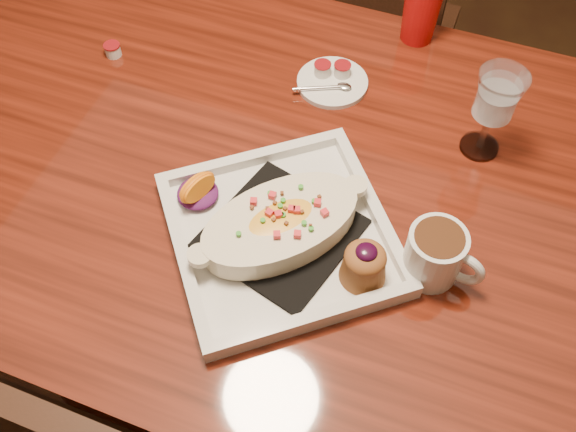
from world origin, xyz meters
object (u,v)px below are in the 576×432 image
(goblet, at_px, (496,100))
(saucer, at_px, (331,80))
(coffee_mug, at_px, (436,254))
(table, at_px, (258,198))
(chair_far, at_px, (357,42))
(plate, at_px, (285,231))
(red_tumbler, at_px, (421,11))

(goblet, xyz_separation_m, saucer, (-0.28, 0.06, -0.10))
(coffee_mug, bearing_deg, table, 173.54)
(chair_far, bearing_deg, saucer, 97.81)
(chair_far, xyz_separation_m, goblet, (0.34, -0.46, 0.35))
(table, xyz_separation_m, saucer, (0.06, 0.22, 0.11))
(plate, bearing_deg, goblet, 11.56)
(table, xyz_separation_m, coffee_mug, (0.32, -0.10, 0.14))
(chair_far, height_order, coffee_mug, chair_far)
(plate, xyz_separation_m, coffee_mug, (0.22, 0.03, 0.02))
(chair_far, relative_size, red_tumbler, 7.78)
(plate, xyz_separation_m, saucer, (-0.04, 0.35, -0.02))
(table, distance_m, plate, 0.20)
(plate, height_order, saucer, plate)
(plate, distance_m, red_tumbler, 0.53)
(table, relative_size, chair_far, 1.61)
(saucer, bearing_deg, table, -104.20)
(chair_far, distance_m, goblet, 0.67)
(plate, xyz_separation_m, goblet, (0.24, 0.29, 0.08))
(chair_far, bearing_deg, goblet, 125.88)
(chair_far, xyz_separation_m, red_tumbler, (0.17, -0.23, 0.30))
(goblet, bearing_deg, red_tumbler, 125.56)
(goblet, distance_m, red_tumbler, 0.29)
(goblet, bearing_deg, coffee_mug, -94.29)
(coffee_mug, height_order, red_tumbler, red_tumbler)
(plate, relative_size, coffee_mug, 3.77)
(coffee_mug, relative_size, goblet, 0.73)
(table, relative_size, red_tumbler, 12.55)
(coffee_mug, relative_size, saucer, 0.92)
(coffee_mug, distance_m, saucer, 0.41)
(plate, height_order, red_tumbler, red_tumbler)
(coffee_mug, bearing_deg, plate, -162.29)
(chair_far, relative_size, plate, 2.09)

